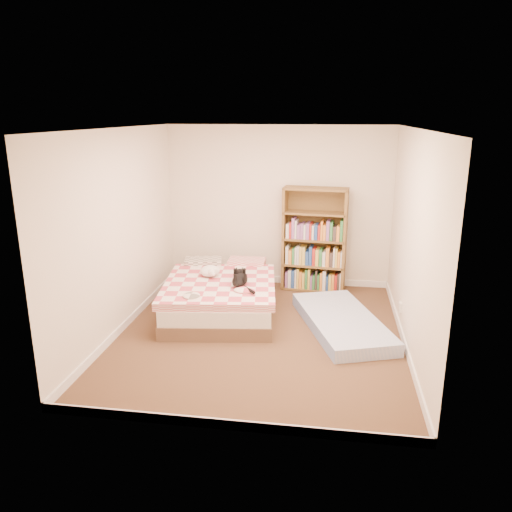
# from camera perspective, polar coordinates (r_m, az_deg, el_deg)

# --- Properties ---
(room) EXTENTS (3.51, 4.01, 2.51)m
(room) POSITION_cam_1_polar(r_m,az_deg,el_deg) (5.93, 0.50, 1.69)
(room) COLOR #462E1E
(room) RESTS_ON ground
(bed) EXTENTS (1.67, 2.16, 0.54)m
(bed) POSITION_cam_1_polar(r_m,az_deg,el_deg) (6.97, -3.96, -4.34)
(bed) COLOR brown
(bed) RESTS_ON room
(bookshelf) EXTENTS (0.99, 0.41, 1.60)m
(bookshelf) POSITION_cam_1_polar(r_m,az_deg,el_deg) (7.75, 6.63, 0.31)
(bookshelf) COLOR brown
(bookshelf) RESTS_ON room
(floor_mattress) EXTENTS (1.38, 2.00, 0.16)m
(floor_mattress) POSITION_cam_1_polar(r_m,az_deg,el_deg) (6.55, 9.75, -7.44)
(floor_mattress) COLOR #7E9AD3
(floor_mattress) RESTS_ON room
(black_cat) EXTENTS (0.30, 0.73, 0.17)m
(black_cat) POSITION_cam_1_polar(r_m,az_deg,el_deg) (6.60, -1.77, -2.64)
(black_cat) COLOR black
(black_cat) RESTS_ON bed
(white_dog) EXTENTS (0.34, 0.37, 0.15)m
(white_dog) POSITION_cam_1_polar(r_m,az_deg,el_deg) (6.95, -5.23, -1.73)
(white_dog) COLOR white
(white_dog) RESTS_ON bed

